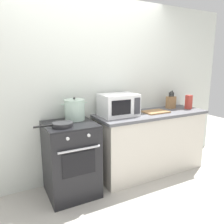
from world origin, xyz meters
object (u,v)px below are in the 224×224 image
object	(u,v)px
stock_pot	(75,110)
stove	(71,159)
frying_pan	(62,125)
microwave	(118,105)
knife_block	(171,102)
pasta_box	(189,102)
cutting_board	(155,112)

from	to	relation	value
stock_pot	stove	bearing A→B (deg)	-130.68
frying_pan	stock_pot	bearing A→B (deg)	46.04
microwave	knife_block	xyz separation A→B (m)	(1.00, 0.06, -0.05)
stock_pot	frying_pan	size ratio (longest dim) A/B	0.78
pasta_box	stock_pot	bearing A→B (deg)	174.92
frying_pan	knife_block	world-z (taller)	knife_block
stock_pot	frying_pan	xyz separation A→B (m)	(-0.23, -0.24, -0.11)
cutting_board	knife_block	world-z (taller)	knife_block
stove	microwave	bearing A→B (deg)	6.26
frying_pan	cutting_board	xyz separation A→B (m)	(1.42, 0.11, -0.02)
stove	microwave	xyz separation A→B (m)	(0.72, 0.08, 0.61)
stove	knife_block	bearing A→B (deg)	4.69
cutting_board	knife_block	size ratio (longest dim) A/B	1.27
pasta_box	knife_block	bearing A→B (deg)	141.28
pasta_box	frying_pan	bearing A→B (deg)	-177.75
frying_pan	microwave	bearing A→B (deg)	12.66
cutting_board	pasta_box	size ratio (longest dim) A/B	1.64
knife_block	pasta_box	bearing A→B (deg)	-38.72
microwave	knife_block	distance (m)	1.00
knife_block	pasta_box	distance (m)	0.27
stove	cutting_board	world-z (taller)	cutting_board
microwave	knife_block	world-z (taller)	microwave
frying_pan	microwave	world-z (taller)	microwave
cutting_board	pasta_box	distance (m)	0.64
stove	frying_pan	bearing A→B (deg)	-137.51
knife_block	pasta_box	size ratio (longest dim) A/B	1.29
stove	frying_pan	size ratio (longest dim) A/B	2.10
frying_pan	cutting_board	size ratio (longest dim) A/B	1.22
stock_pot	knife_block	xyz separation A→B (m)	(1.61, 0.01, -0.03)
microwave	pasta_box	distance (m)	1.22
frying_pan	pasta_box	world-z (taller)	pasta_box
cutting_board	stock_pot	bearing A→B (deg)	173.67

